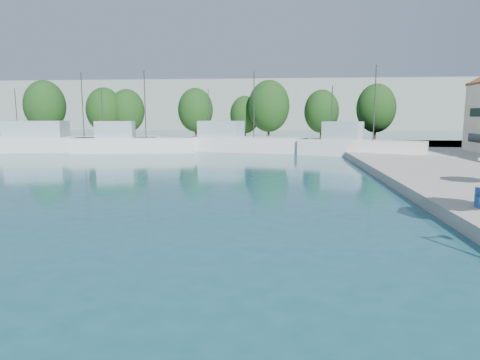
# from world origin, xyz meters

# --- Properties ---
(quay_far) EXTENTS (90.00, 16.00, 0.60)m
(quay_far) POSITION_xyz_m (-8.00, 67.00, 0.30)
(quay_far) COLOR #AAA499
(quay_far) RESTS_ON ground
(hill_west) EXTENTS (180.00, 40.00, 16.00)m
(hill_west) POSITION_xyz_m (-30.00, 160.00, 8.00)
(hill_west) COLOR gray
(hill_west) RESTS_ON ground
(hill_east) EXTENTS (140.00, 40.00, 12.00)m
(hill_east) POSITION_xyz_m (40.00, 180.00, 6.00)
(hill_east) COLOR gray
(hill_east) RESTS_ON ground
(trawler_01) EXTENTS (23.62, 10.70, 10.20)m
(trawler_01) POSITION_xyz_m (-28.81, 55.87, 1.07)
(trawler_01) COLOR silver
(trawler_01) RESTS_ON ground
(trawler_02) EXTENTS (15.02, 6.43, 10.20)m
(trawler_02) POSITION_xyz_m (-19.21, 54.66, 1.07)
(trawler_02) COLOR silver
(trawler_02) RESTS_ON ground
(trawler_03) EXTENTS (17.82, 7.93, 10.20)m
(trawler_03) POSITION_xyz_m (-6.48, 57.73, 1.07)
(trawler_03) COLOR silver
(trawler_03) RESTS_ON ground
(trawler_04) EXTENTS (13.73, 8.74, 10.20)m
(trawler_04) POSITION_xyz_m (7.45, 52.34, 1.07)
(trawler_04) COLOR silver
(trawler_04) RESTS_ON ground
(tree_01) EXTENTS (6.34, 6.34, 9.39)m
(tree_01) POSITION_xyz_m (-38.15, 68.89, 6.02)
(tree_01) COLOR #3F2B19
(tree_01) RESTS_ON quay_far
(tree_02) EXTENTS (5.56, 5.56, 8.23)m
(tree_02) POSITION_xyz_m (-28.59, 69.17, 5.35)
(tree_02) COLOR #3F2B19
(tree_02) RESTS_ON quay_far
(tree_03) EXTENTS (5.42, 5.42, 8.03)m
(tree_03) POSITION_xyz_m (-25.33, 70.33, 5.23)
(tree_03) COLOR #3F2B19
(tree_03) RESTS_ON quay_far
(tree_04) EXTENTS (5.57, 5.57, 8.25)m
(tree_04) POSITION_xyz_m (-14.64, 71.90, 5.36)
(tree_04) COLOR #3F2B19
(tree_04) RESTS_ON quay_far
(tree_05) EXTENTS (4.69, 4.69, 6.95)m
(tree_05) POSITION_xyz_m (-6.70, 71.39, 4.61)
(tree_05) COLOR #3F2B19
(tree_05) RESTS_ON quay_far
(tree_06) EXTENTS (6.18, 6.18, 9.15)m
(tree_06) POSITION_xyz_m (-2.89, 68.99, 5.88)
(tree_06) COLOR #3F2B19
(tree_06) RESTS_ON quay_far
(tree_07) EXTENTS (5.29, 5.29, 7.83)m
(tree_07) POSITION_xyz_m (5.12, 71.05, 5.12)
(tree_07) COLOR #3F2B19
(tree_07) RESTS_ON quay_far
(tree_08) EXTENTS (5.81, 5.81, 8.60)m
(tree_08) POSITION_xyz_m (13.09, 70.38, 5.56)
(tree_08) COLOR #3F2B19
(tree_08) RESTS_ON quay_far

